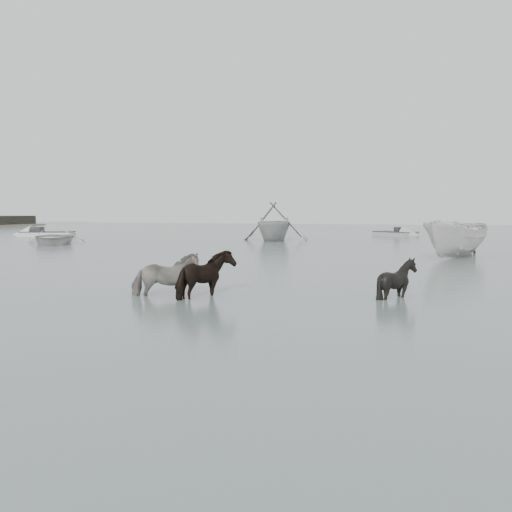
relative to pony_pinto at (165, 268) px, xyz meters
name	(u,v)px	position (x,y,z in m)	size (l,w,h in m)	color
ground	(284,303)	(3.05, -0.11, -0.70)	(140.00, 140.00, 0.00)	#51615E
pony_pinto	(165,268)	(0.00, 0.00, 0.00)	(0.76, 1.66, 1.41)	black
pony_dark	(207,270)	(1.07, 0.07, -0.03)	(1.34, 1.14, 1.35)	black
pony_black	(397,272)	(5.45, 1.47, -0.08)	(1.01, 1.14, 1.26)	black
rowboat_lead	(54,236)	(-15.95, 17.08, -0.20)	(3.48, 4.87, 1.01)	silver
rowboat_trail	(274,220)	(-4.04, 24.86, 0.68)	(4.54, 5.26, 2.77)	#A8ABA9
boat_small	(457,237)	(7.28, 13.89, 0.20)	(1.76, 4.69, 1.81)	silver
skiff_outer	(47,232)	(-22.86, 25.56, -0.33)	(5.52, 1.60, 0.75)	beige
skiff_mid	(395,232)	(3.43, 33.95, -0.33)	(4.80, 1.60, 0.75)	gray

